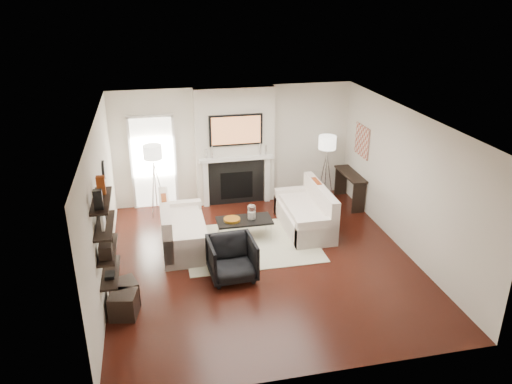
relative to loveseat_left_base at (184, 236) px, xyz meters
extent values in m
plane|color=#33110B|center=(1.37, -0.90, -0.21)|extent=(6.00, 6.00, 0.00)
plane|color=white|center=(1.37, -0.90, 2.49)|extent=(6.00, 6.00, 0.00)
plane|color=silver|center=(1.37, 2.10, 1.14)|extent=(5.50, 0.00, 5.50)
plane|color=silver|center=(1.37, -3.90, 1.14)|extent=(5.50, 0.00, 5.50)
plane|color=silver|center=(-1.38, -0.90, 1.14)|extent=(0.00, 6.00, 6.00)
plane|color=silver|center=(4.12, -0.90, 1.14)|extent=(0.00, 6.00, 6.00)
cube|color=silver|center=(1.37, 1.97, 1.14)|extent=(1.80, 0.25, 2.70)
cube|color=black|center=(1.37, 1.84, 0.31)|extent=(1.30, 0.02, 1.04)
cube|color=black|center=(1.37, 1.83, 0.24)|extent=(0.75, 0.02, 0.65)
cube|color=white|center=(0.65, 1.81, 0.34)|extent=(0.12, 0.08, 1.10)
cube|color=white|center=(2.09, 1.81, 0.34)|extent=(0.12, 0.08, 1.10)
cube|color=white|center=(1.37, 1.79, 0.91)|extent=(1.70, 0.18, 0.07)
cube|color=black|center=(1.37, 1.81, 1.57)|extent=(1.20, 0.06, 0.70)
cube|color=#BF723F|center=(1.37, 1.78, 1.57)|extent=(1.10, 0.00, 0.62)
cylinder|color=silver|center=(0.82, 1.80, 1.09)|extent=(0.04, 0.04, 0.30)
cylinder|color=silver|center=(0.69, 1.80, 1.06)|extent=(0.04, 0.04, 0.24)
cylinder|color=silver|center=(1.92, 1.80, 1.09)|extent=(0.04, 0.04, 0.30)
cylinder|color=silver|center=(2.05, 1.80, 1.06)|extent=(0.04, 0.04, 0.24)
cube|color=white|center=(-0.48, 2.08, 0.84)|extent=(0.90, 0.02, 2.10)
cube|color=white|center=(-0.96, 2.06, 0.84)|extent=(0.06, 0.06, 2.16)
cube|color=white|center=(0.00, 2.06, 0.84)|extent=(0.06, 0.06, 2.16)
cube|color=white|center=(-0.48, 2.06, 1.92)|extent=(1.02, 0.06, 0.06)
cube|color=beige|center=(1.29, -0.22, -0.20)|extent=(2.60, 2.00, 0.01)
cube|color=silver|center=(0.00, 0.00, 0.00)|extent=(0.85, 1.80, 0.42)
cube|color=silver|center=(-0.33, 0.00, 0.32)|extent=(0.18, 1.80, 0.80)
cube|color=silver|center=(0.00, -0.81, 0.09)|extent=(0.85, 0.18, 0.60)
cube|color=silver|center=(0.00, 0.81, 0.09)|extent=(0.85, 0.18, 0.60)
cube|color=silver|center=(0.05, 0.00, 0.26)|extent=(0.63, 1.44, 0.10)
cube|color=#8D3611|center=(-0.33, 0.30, 0.52)|extent=(0.10, 0.42, 0.42)
cube|color=black|center=(-0.33, -0.30, 0.51)|extent=(0.10, 0.40, 0.40)
cube|color=silver|center=(2.52, 0.23, 0.00)|extent=(0.85, 1.80, 0.42)
cube|color=silver|center=(2.86, 0.23, 0.32)|extent=(0.18, 1.80, 0.80)
cube|color=silver|center=(2.52, -0.58, 0.09)|extent=(0.85, 0.18, 0.60)
cube|color=silver|center=(2.52, 1.04, 0.09)|extent=(0.85, 0.18, 0.60)
cube|color=silver|center=(2.47, 0.23, 0.26)|extent=(0.63, 1.44, 0.10)
cube|color=#8D3611|center=(2.86, 0.53, 0.52)|extent=(0.10, 0.42, 0.42)
cube|color=black|center=(2.86, -0.07, 0.51)|extent=(0.10, 0.40, 0.40)
cube|color=black|center=(1.21, 0.05, 0.19)|extent=(1.10, 0.55, 0.04)
cylinder|color=silver|center=(0.71, -0.17, -0.02)|extent=(0.02, 0.02, 0.38)
cylinder|color=silver|center=(1.71, -0.17, -0.02)|extent=(0.02, 0.02, 0.38)
cylinder|color=silver|center=(0.71, 0.27, -0.02)|extent=(0.02, 0.02, 0.38)
cylinder|color=silver|center=(1.71, 0.27, -0.02)|extent=(0.02, 0.02, 0.38)
cylinder|color=white|center=(1.36, 0.05, 0.35)|extent=(0.17, 0.17, 0.29)
cylinder|color=white|center=(1.36, 0.05, 0.29)|extent=(0.11, 0.11, 0.16)
cylinder|color=#B0741D|center=(0.96, 0.05, 0.24)|extent=(0.33, 0.33, 0.06)
imported|color=black|center=(0.73, -1.33, 0.19)|extent=(0.83, 0.78, 0.81)
cylinder|color=silver|center=(-0.48, 1.63, 0.39)|extent=(0.02, 0.02, 1.20)
cylinder|color=white|center=(-0.48, 1.63, 1.24)|extent=(0.40, 0.40, 0.30)
cylinder|color=silver|center=(-0.37, 1.63, 0.39)|extent=(0.25, 0.02, 1.23)
cylinder|color=silver|center=(-0.53, 1.73, 0.39)|extent=(0.14, 0.22, 1.23)
cylinder|color=silver|center=(-0.53, 1.54, 0.39)|extent=(0.14, 0.22, 1.23)
cylinder|color=silver|center=(3.42, 1.51, 0.39)|extent=(0.02, 0.02, 1.20)
cylinder|color=white|center=(3.42, 1.51, 1.24)|extent=(0.40, 0.40, 0.30)
cylinder|color=silver|center=(3.53, 1.51, 0.39)|extent=(0.25, 0.02, 1.23)
cylinder|color=silver|center=(3.37, 1.60, 0.39)|extent=(0.14, 0.22, 1.23)
cylinder|color=silver|center=(3.37, 1.41, 0.39)|extent=(0.14, 0.22, 1.23)
cube|color=black|center=(3.94, 1.27, 0.52)|extent=(0.35, 1.20, 0.04)
cube|color=black|center=(3.94, 0.72, 0.14)|extent=(0.30, 0.04, 0.71)
cube|color=black|center=(3.94, 1.82, 0.14)|extent=(0.30, 0.04, 0.71)
cube|color=#B37259|center=(4.10, 1.15, 1.34)|extent=(0.03, 0.70, 0.70)
cube|color=black|center=(-1.25, -1.90, 0.49)|extent=(0.25, 1.00, 0.03)
cube|color=black|center=(-1.25, -1.90, 0.89)|extent=(0.25, 1.00, 0.04)
cube|color=black|center=(-1.25, -1.90, 1.29)|extent=(0.25, 1.00, 0.04)
cube|color=black|center=(-1.25, -1.90, 1.69)|extent=(0.25, 1.00, 0.04)
cube|color=black|center=(-1.25, -2.24, 1.85)|extent=(0.12, 0.10, 0.28)
cube|color=#8D3611|center=(-1.25, -1.70, 1.85)|extent=(0.12, 0.10, 0.28)
cube|color=white|center=(-1.25, -1.98, 1.42)|extent=(0.04, 0.30, 0.22)
cube|color=black|center=(-1.25, -1.59, 1.40)|extent=(0.04, 0.22, 0.18)
cube|color=black|center=(-1.25, -2.15, 1.01)|extent=(0.18, 0.25, 0.20)
cube|color=black|center=(-1.25, -1.68, 0.97)|extent=(0.15, 0.12, 0.12)
cube|color=black|center=(-1.25, -2.05, 0.53)|extent=(0.14, 0.20, 0.05)
cube|color=white|center=(-1.25, -1.58, 0.60)|extent=(0.10, 0.10, 0.18)
cylinder|color=black|center=(-1.36, 0.00, 1.49)|extent=(0.04, 0.34, 0.34)
cylinder|color=white|center=(-1.33, 0.00, 1.49)|extent=(0.01, 0.29, 0.29)
cube|color=black|center=(-1.10, -1.73, -0.01)|extent=(0.50, 0.50, 0.40)
cube|color=black|center=(-1.10, -2.07, -0.01)|extent=(0.47, 0.47, 0.40)
camera|label=1|loc=(-0.45, -8.78, 4.56)|focal=35.00mm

